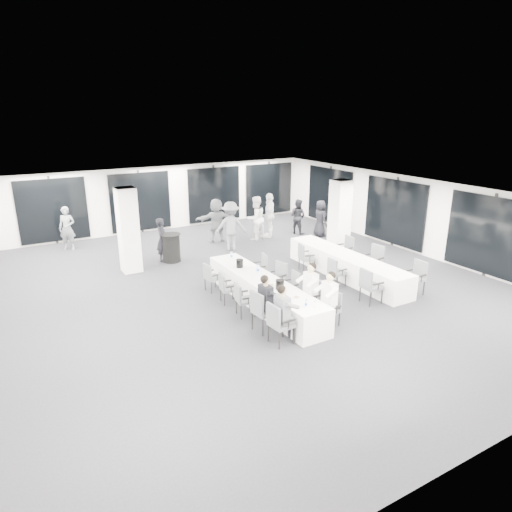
% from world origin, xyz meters
% --- Properties ---
extents(room, '(14.04, 16.04, 2.84)m').
position_xyz_m(room, '(0.89, 1.11, 1.39)').
color(room, '#232428').
rests_on(room, ground).
extents(column_left, '(0.60, 0.60, 2.80)m').
position_xyz_m(column_left, '(-2.80, 3.20, 1.40)').
color(column_left, white).
rests_on(column_left, floor).
extents(column_right, '(0.60, 0.60, 2.80)m').
position_xyz_m(column_right, '(4.20, 1.00, 1.40)').
color(column_right, white).
rests_on(column_right, floor).
extents(banquet_table_main, '(0.90, 5.00, 0.75)m').
position_xyz_m(banquet_table_main, '(-0.42, -1.39, 0.38)').
color(banquet_table_main, white).
rests_on(banquet_table_main, floor).
extents(banquet_table_side, '(0.90, 5.00, 0.75)m').
position_xyz_m(banquet_table_side, '(3.02, -0.82, 0.38)').
color(banquet_table_side, white).
rests_on(banquet_table_side, floor).
extents(cocktail_table, '(0.72, 0.72, 1.00)m').
position_xyz_m(cocktail_table, '(-1.29, 3.48, 0.51)').
color(cocktail_table, black).
rests_on(cocktail_table, floor).
extents(chair_main_left_near, '(0.54, 0.60, 1.01)m').
position_xyz_m(chair_main_left_near, '(-1.26, -3.45, 0.57)').
color(chair_main_left_near, '#4F5157').
rests_on(chair_main_left_near, floor).
extents(chair_main_left_second, '(0.57, 0.63, 1.04)m').
position_xyz_m(chair_main_left_second, '(-1.26, -2.72, 0.60)').
color(chair_main_left_second, '#4F5157').
rests_on(chair_main_left_second, floor).
extents(chair_main_left_mid, '(0.51, 0.55, 0.89)m').
position_xyz_m(chair_main_left_mid, '(-1.24, -1.72, 0.51)').
color(chair_main_left_mid, '#4F5157').
rests_on(chair_main_left_mid, floor).
extents(chair_main_left_fourth, '(0.49, 0.53, 0.86)m').
position_xyz_m(chair_main_left_fourth, '(-1.24, -0.75, 0.49)').
color(chair_main_left_fourth, '#4F5157').
rests_on(chair_main_left_fourth, floor).
extents(chair_main_left_far, '(0.48, 0.52, 0.86)m').
position_xyz_m(chair_main_left_far, '(-1.24, 0.24, 0.49)').
color(chair_main_left_far, '#4F5157').
rests_on(chair_main_left_far, floor).
extents(chair_main_right_near, '(0.53, 0.55, 0.87)m').
position_xyz_m(chair_main_right_near, '(0.41, -3.29, 0.50)').
color(chair_main_right_near, '#4F5157').
rests_on(chair_main_right_near, floor).
extents(chair_main_right_second, '(0.50, 0.56, 0.95)m').
position_xyz_m(chair_main_right_second, '(0.42, -2.55, 0.54)').
color(chair_main_right_second, '#4F5157').
rests_on(chair_main_right_second, floor).
extents(chair_main_right_mid, '(0.47, 0.51, 0.86)m').
position_xyz_m(chair_main_right_mid, '(0.41, -1.57, 0.49)').
color(chair_main_right_mid, '#4F5157').
rests_on(chair_main_right_mid, floor).
extents(chair_main_right_fourth, '(0.56, 0.59, 0.92)m').
position_xyz_m(chair_main_right_fourth, '(0.41, -0.85, 0.53)').
color(chair_main_right_fourth, '#4F5157').
rests_on(chair_main_right_fourth, floor).
extents(chair_main_right_far, '(0.53, 0.56, 0.90)m').
position_xyz_m(chair_main_right_far, '(0.41, 0.15, 0.51)').
color(chair_main_right_far, '#4F5157').
rests_on(chair_main_right_far, floor).
extents(chair_side_left_near, '(0.52, 0.58, 1.00)m').
position_xyz_m(chair_side_left_near, '(2.18, -2.75, 0.57)').
color(chair_side_left_near, '#4F5157').
rests_on(chair_side_left_near, floor).
extents(chair_side_left_mid, '(0.45, 0.51, 0.89)m').
position_xyz_m(chair_side_left_mid, '(2.19, -1.29, 0.51)').
color(chair_side_left_mid, '#4F5157').
rests_on(chair_side_left_mid, floor).
extents(chair_side_left_far, '(0.57, 0.59, 0.93)m').
position_xyz_m(chair_side_left_far, '(2.19, 0.29, 0.53)').
color(chair_side_left_far, '#4F5157').
rests_on(chair_side_left_far, floor).
extents(chair_side_right_near, '(0.51, 0.57, 0.99)m').
position_xyz_m(chair_side_right_near, '(3.85, -2.92, 0.57)').
color(chair_side_right_near, '#4F5157').
rests_on(chair_side_right_near, floor).
extents(chair_side_right_mid, '(0.58, 0.62, 1.02)m').
position_xyz_m(chair_side_right_mid, '(3.86, -1.21, 0.58)').
color(chair_side_right_mid, '#4F5157').
rests_on(chair_side_right_mid, floor).
extents(chair_side_right_far, '(0.54, 0.59, 0.99)m').
position_xyz_m(chair_side_right_far, '(3.85, 0.18, 0.56)').
color(chair_side_right_far, '#4F5157').
rests_on(chair_side_right_far, floor).
extents(seated_guest_a, '(0.50, 0.38, 1.44)m').
position_xyz_m(seated_guest_a, '(-1.09, -3.44, 0.81)').
color(seated_guest_a, slate).
rests_on(seated_guest_a, floor).
extents(seated_guest_b, '(0.50, 0.38, 1.44)m').
position_xyz_m(seated_guest_b, '(-1.09, -2.71, 0.81)').
color(seated_guest_b, black).
rests_on(seated_guest_b, floor).
extents(seated_guest_c, '(0.50, 0.38, 1.44)m').
position_xyz_m(seated_guest_c, '(0.25, -3.31, 0.81)').
color(seated_guest_c, white).
rests_on(seated_guest_c, floor).
extents(seated_guest_d, '(0.50, 0.38, 1.44)m').
position_xyz_m(seated_guest_d, '(0.25, -2.55, 0.81)').
color(seated_guest_d, white).
rests_on(seated_guest_d, floor).
extents(standing_guest_a, '(0.79, 0.82, 1.76)m').
position_xyz_m(standing_guest_a, '(-1.53, 3.70, 0.88)').
color(standing_guest_a, black).
rests_on(standing_guest_a, floor).
extents(standing_guest_b, '(1.09, 0.79, 2.04)m').
position_xyz_m(standing_guest_b, '(2.70, 4.43, 1.02)').
color(standing_guest_b, white).
rests_on(standing_guest_b, floor).
extents(standing_guest_c, '(1.53, 1.19, 2.11)m').
position_xyz_m(standing_guest_c, '(1.18, 3.67, 1.06)').
color(standing_guest_c, slate).
rests_on(standing_guest_c, floor).
extents(standing_guest_d, '(1.32, 1.40, 2.10)m').
position_xyz_m(standing_guest_d, '(3.43, 4.53, 1.05)').
color(standing_guest_d, white).
rests_on(standing_guest_d, floor).
extents(standing_guest_e, '(0.59, 0.88, 1.74)m').
position_xyz_m(standing_guest_e, '(5.33, 3.53, 0.87)').
color(standing_guest_e, black).
rests_on(standing_guest_e, floor).
extents(standing_guest_f, '(1.94, 1.00, 2.02)m').
position_xyz_m(standing_guest_f, '(1.17, 4.94, 1.01)').
color(standing_guest_f, slate).
rests_on(standing_guest_f, floor).
extents(standing_guest_g, '(0.87, 0.83, 1.89)m').
position_xyz_m(standing_guest_g, '(-4.20, 6.84, 0.94)').
color(standing_guest_g, slate).
rests_on(standing_guest_g, floor).
extents(standing_guest_h, '(0.79, 0.95, 1.70)m').
position_xyz_m(standing_guest_h, '(4.76, 4.37, 0.85)').
color(standing_guest_h, black).
rests_on(standing_guest_h, floor).
extents(ice_bucket_near, '(0.22, 0.22, 0.25)m').
position_xyz_m(ice_bucket_near, '(-0.41, -2.20, 0.87)').
color(ice_bucket_near, black).
rests_on(ice_bucket_near, banquet_table_main).
extents(ice_bucket_far, '(0.21, 0.21, 0.24)m').
position_xyz_m(ice_bucket_far, '(-0.50, -0.18, 0.87)').
color(ice_bucket_far, black).
rests_on(ice_bucket_far, banquet_table_main).
extents(water_bottle_a, '(0.06, 0.06, 0.20)m').
position_xyz_m(water_bottle_a, '(-0.48, -3.45, 0.85)').
color(water_bottle_a, silver).
rests_on(water_bottle_a, banquet_table_main).
extents(water_bottle_b, '(0.08, 0.08, 0.25)m').
position_xyz_m(water_bottle_b, '(-0.30, -0.88, 0.87)').
color(water_bottle_b, silver).
rests_on(water_bottle_b, banquet_table_main).
extents(water_bottle_c, '(0.07, 0.07, 0.22)m').
position_xyz_m(water_bottle_c, '(-0.34, 0.66, 0.86)').
color(water_bottle_c, silver).
rests_on(water_bottle_c, banquet_table_main).
extents(plate_a, '(0.19, 0.19, 0.03)m').
position_xyz_m(plate_a, '(-0.62, -2.78, 0.76)').
color(plate_a, white).
rests_on(plate_a, banquet_table_main).
extents(plate_b, '(0.19, 0.19, 0.03)m').
position_xyz_m(plate_b, '(-0.36, -2.87, 0.76)').
color(plate_b, white).
rests_on(plate_b, banquet_table_main).
extents(plate_c, '(0.19, 0.19, 0.03)m').
position_xyz_m(plate_c, '(-0.47, -1.87, 0.76)').
color(plate_c, white).
rests_on(plate_c, banquet_table_main).
extents(wine_glass, '(0.07, 0.07, 0.19)m').
position_xyz_m(wine_glass, '(-0.32, -3.56, 0.89)').
color(wine_glass, silver).
rests_on(wine_glass, banquet_table_main).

